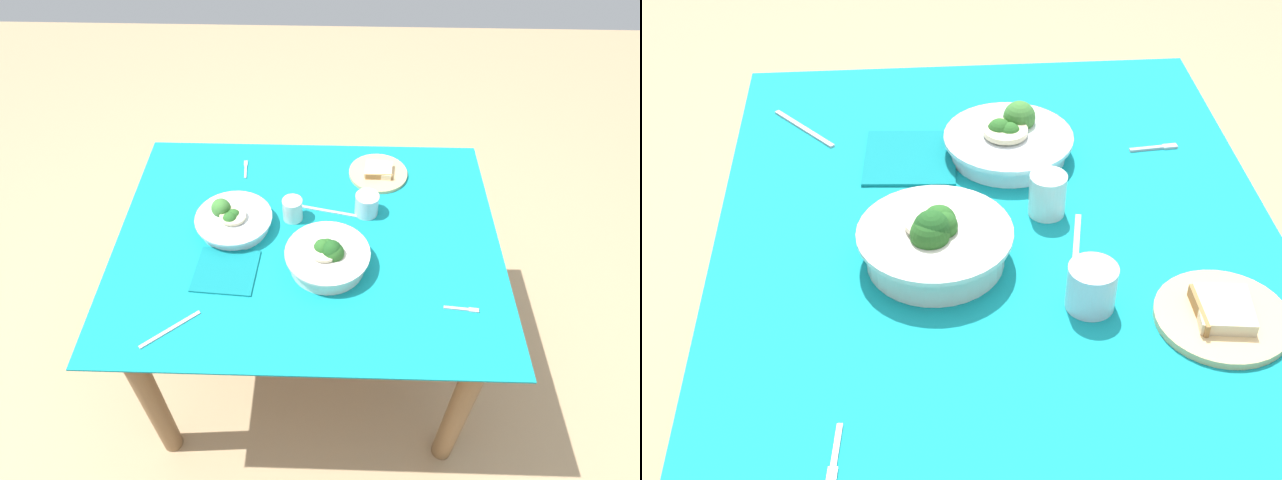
# 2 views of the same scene
# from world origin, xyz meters

# --- Properties ---
(dining_table) EXTENTS (1.21, 0.96, 0.74)m
(dining_table) POSITION_xyz_m (0.00, 0.00, 0.62)
(dining_table) COLOR teal
(dining_table) RESTS_ON ground_plane
(broccoli_bowl_far) EXTENTS (0.25, 0.25, 0.09)m
(broccoli_bowl_far) POSITION_xyz_m (-0.24, 0.05, 0.77)
(broccoli_bowl_far) COLOR white
(broccoli_bowl_far) RESTS_ON dining_table
(broccoli_bowl_near) EXTENTS (0.25, 0.25, 0.11)m
(broccoli_bowl_near) POSITION_xyz_m (0.07, -0.11, 0.78)
(broccoli_bowl_near) COLOR silver
(broccoli_bowl_near) RESTS_ON dining_table
(bread_side_plate) EXTENTS (0.21, 0.21, 0.03)m
(bread_side_plate) POSITION_xyz_m (0.24, 0.32, 0.75)
(bread_side_plate) COLOR #D6B27A
(bread_side_plate) RESTS_ON dining_table
(water_glass_center) EXTENTS (0.07, 0.07, 0.08)m
(water_glass_center) POSITION_xyz_m (-0.05, 0.09, 0.78)
(water_glass_center) COLOR silver
(water_glass_center) RESTS_ON dining_table
(water_glass_side) EXTENTS (0.08, 0.08, 0.08)m
(water_glass_side) POSITION_xyz_m (0.19, 0.12, 0.78)
(water_glass_side) COLOR silver
(water_glass_side) RESTS_ON dining_table
(fork_by_far_bowl) EXTENTS (0.02, 0.10, 0.00)m
(fork_by_far_bowl) POSITION_xyz_m (-0.24, 0.33, 0.74)
(fork_by_far_bowl) COLOR #B7B7BC
(fork_by_far_bowl) RESTS_ON dining_table
(fork_by_near_bowl) EXTENTS (0.10, 0.02, 0.00)m
(fork_by_near_bowl) POSITION_xyz_m (0.45, -0.26, 0.74)
(fork_by_near_bowl) COLOR #B7B7BC
(fork_by_near_bowl) RESTS_ON dining_table
(table_knife_left) EXTENTS (0.22, 0.06, 0.00)m
(table_knife_left) POSITION_xyz_m (0.07, 0.12, 0.74)
(table_knife_left) COLOR #B7B7BC
(table_knife_left) RESTS_ON dining_table
(table_knife_right) EXTENTS (0.15, 0.13, 0.00)m
(table_knife_right) POSITION_xyz_m (-0.36, -0.35, 0.74)
(table_knife_right) COLOR #B7B7BC
(table_knife_right) RESTS_ON dining_table
(napkin_folded_upper) EXTENTS (0.19, 0.19, 0.01)m
(napkin_folded_upper) POSITION_xyz_m (-0.24, -0.14, 0.74)
(napkin_folded_upper) COLOR #0F777D
(napkin_folded_upper) RESTS_ON dining_table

